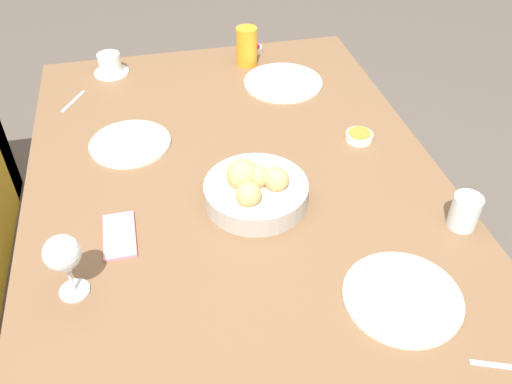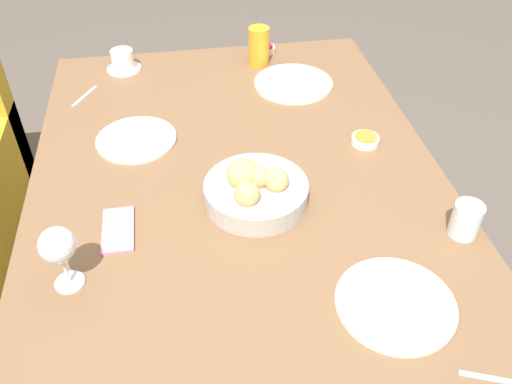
{
  "view_description": "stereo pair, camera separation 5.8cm",
  "coord_description": "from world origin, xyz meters",
  "px_view_note": "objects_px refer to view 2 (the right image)",
  "views": [
    {
      "loc": [
        -1.08,
        0.19,
        1.63
      ],
      "look_at": [
        -0.09,
        -0.03,
        0.76
      ],
      "focal_mm": 38.0,
      "sensor_mm": 36.0,
      "label": 1
    },
    {
      "loc": [
        -1.09,
        0.13,
        1.63
      ],
      "look_at": [
        -0.09,
        -0.03,
        0.76
      ],
      "focal_mm": 38.0,
      "sensor_mm": 36.0,
      "label": 2
    }
  ],
  "objects_px": {
    "plate_far_center": "(136,139)",
    "water_tumbler": "(466,220)",
    "fork_silver": "(509,382)",
    "plate_near_left": "(395,304)",
    "plate_near_right": "(293,83)",
    "bread_basket": "(255,190)",
    "juice_glass": "(259,46)",
    "coffee_cup": "(123,61)",
    "jam_bowl_honey": "(365,140)",
    "spoon_coffee": "(85,96)",
    "jam_bowl_berry": "(264,49)",
    "wine_glass": "(58,247)",
    "cell_phone": "(118,230)"
  },
  "relations": [
    {
      "from": "juice_glass",
      "to": "jam_bowl_berry",
      "type": "bearing_deg",
      "value": -21.64
    },
    {
      "from": "plate_far_center",
      "to": "juice_glass",
      "type": "relative_size",
      "value": 1.73
    },
    {
      "from": "bread_basket",
      "to": "juice_glass",
      "type": "height_order",
      "value": "juice_glass"
    },
    {
      "from": "water_tumbler",
      "to": "spoon_coffee",
      "type": "height_order",
      "value": "water_tumbler"
    },
    {
      "from": "plate_far_center",
      "to": "jam_bowl_honey",
      "type": "height_order",
      "value": "jam_bowl_honey"
    },
    {
      "from": "coffee_cup",
      "to": "jam_bowl_honey",
      "type": "distance_m",
      "value": 0.89
    },
    {
      "from": "wine_glass",
      "to": "cell_phone",
      "type": "xyz_separation_m",
      "value": [
        0.14,
        -0.1,
        -0.11
      ]
    },
    {
      "from": "jam_bowl_honey",
      "to": "spoon_coffee",
      "type": "distance_m",
      "value": 0.9
    },
    {
      "from": "jam_bowl_berry",
      "to": "jam_bowl_honey",
      "type": "height_order",
      "value": "same"
    },
    {
      "from": "jam_bowl_honey",
      "to": "cell_phone",
      "type": "distance_m",
      "value": 0.73
    },
    {
      "from": "bread_basket",
      "to": "cell_phone",
      "type": "xyz_separation_m",
      "value": [
        -0.05,
        0.34,
        -0.04
      ]
    },
    {
      "from": "fork_silver",
      "to": "juice_glass",
      "type": "bearing_deg",
      "value": 10.84
    },
    {
      "from": "plate_far_center",
      "to": "jam_bowl_honey",
      "type": "distance_m",
      "value": 0.66
    },
    {
      "from": "juice_glass",
      "to": "wine_glass",
      "type": "xyz_separation_m",
      "value": [
        -0.92,
        0.56,
        0.05
      ]
    },
    {
      "from": "juice_glass",
      "to": "jam_bowl_honey",
      "type": "xyz_separation_m",
      "value": [
        -0.53,
        -0.22,
        -0.05
      ]
    },
    {
      "from": "juice_glass",
      "to": "water_tumbler",
      "type": "distance_m",
      "value": 0.97
    },
    {
      "from": "plate_near_right",
      "to": "plate_far_center",
      "type": "distance_m",
      "value": 0.57
    },
    {
      "from": "bread_basket",
      "to": "plate_near_left",
      "type": "distance_m",
      "value": 0.43
    },
    {
      "from": "bread_basket",
      "to": "plate_near_right",
      "type": "distance_m",
      "value": 0.6
    },
    {
      "from": "spoon_coffee",
      "to": "plate_far_center",
      "type": "bearing_deg",
      "value": -149.1
    },
    {
      "from": "plate_far_center",
      "to": "jam_bowl_honey",
      "type": "xyz_separation_m",
      "value": [
        -0.12,
        -0.64,
        0.01
      ]
    },
    {
      "from": "plate_far_center",
      "to": "water_tumbler",
      "type": "distance_m",
      "value": 0.91
    },
    {
      "from": "wine_glass",
      "to": "coffee_cup",
      "type": "distance_m",
      "value": 0.96
    },
    {
      "from": "juice_glass",
      "to": "spoon_coffee",
      "type": "relative_size",
      "value": 1.09
    },
    {
      "from": "coffee_cup",
      "to": "plate_near_left",
      "type": "bearing_deg",
      "value": -153.03
    },
    {
      "from": "plate_near_left",
      "to": "plate_far_center",
      "type": "bearing_deg",
      "value": 37.8
    },
    {
      "from": "plate_near_right",
      "to": "spoon_coffee",
      "type": "bearing_deg",
      "value": 87.03
    },
    {
      "from": "bread_basket",
      "to": "jam_bowl_honey",
      "type": "height_order",
      "value": "bread_basket"
    },
    {
      "from": "jam_bowl_honey",
      "to": "fork_silver",
      "type": "xyz_separation_m",
      "value": [
        -0.76,
        -0.03,
        -0.01
      ]
    },
    {
      "from": "jam_bowl_berry",
      "to": "jam_bowl_honey",
      "type": "relative_size",
      "value": 1.0
    },
    {
      "from": "jam_bowl_honey",
      "to": "cell_phone",
      "type": "relative_size",
      "value": 0.52
    },
    {
      "from": "jam_bowl_honey",
      "to": "spoon_coffee",
      "type": "relative_size",
      "value": 0.64
    },
    {
      "from": "plate_far_center",
      "to": "cell_phone",
      "type": "xyz_separation_m",
      "value": [
        -0.37,
        0.04,
        -0.0
      ]
    },
    {
      "from": "bread_basket",
      "to": "plate_near_right",
      "type": "bearing_deg",
      "value": -21.36
    },
    {
      "from": "water_tumbler",
      "to": "jam_bowl_honey",
      "type": "relative_size",
      "value": 1.1
    },
    {
      "from": "juice_glass",
      "to": "fork_silver",
      "type": "relative_size",
      "value": 0.78
    },
    {
      "from": "fork_silver",
      "to": "water_tumbler",
      "type": "bearing_deg",
      "value": -12.77
    },
    {
      "from": "plate_near_left",
      "to": "plate_far_center",
      "type": "distance_m",
      "value": 0.86
    },
    {
      "from": "bread_basket",
      "to": "coffee_cup",
      "type": "height_order",
      "value": "bread_basket"
    },
    {
      "from": "plate_near_right",
      "to": "spoon_coffee",
      "type": "relative_size",
      "value": 2.14
    },
    {
      "from": "jam_bowl_berry",
      "to": "wine_glass",
      "type": "bearing_deg",
      "value": 149.28
    },
    {
      "from": "bread_basket",
      "to": "wine_glass",
      "type": "relative_size",
      "value": 1.66
    },
    {
      "from": "jam_bowl_berry",
      "to": "jam_bowl_honey",
      "type": "distance_m",
      "value": 0.64
    },
    {
      "from": "plate_far_center",
      "to": "wine_glass",
      "type": "bearing_deg",
      "value": 164.86
    },
    {
      "from": "plate_far_center",
      "to": "water_tumbler",
      "type": "relative_size",
      "value": 2.67
    },
    {
      "from": "jam_bowl_honey",
      "to": "spoon_coffee",
      "type": "height_order",
      "value": "jam_bowl_honey"
    },
    {
      "from": "spoon_coffee",
      "to": "plate_near_left",
      "type": "bearing_deg",
      "value": -144.08
    },
    {
      "from": "wine_glass",
      "to": "juice_glass",
      "type": "bearing_deg",
      "value": -31.51
    },
    {
      "from": "bread_basket",
      "to": "jam_bowl_berry",
      "type": "bearing_deg",
      "value": -11.45
    },
    {
      "from": "plate_near_right",
      "to": "coffee_cup",
      "type": "bearing_deg",
      "value": 70.3
    }
  ]
}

